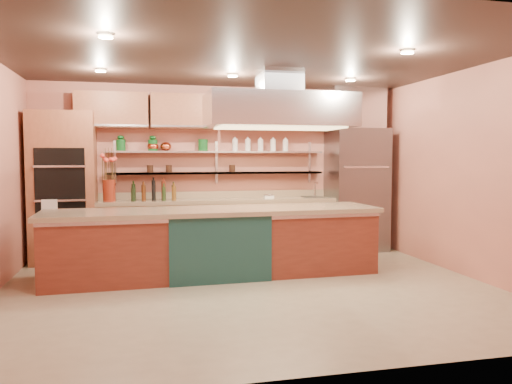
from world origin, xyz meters
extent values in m
cube|color=tan|center=(0.00, 0.00, -0.01)|extent=(6.00, 5.00, 0.02)
cube|color=black|center=(0.00, 0.00, 2.80)|extent=(6.00, 5.00, 0.02)
cube|color=#BD6E59|center=(0.00, 2.50, 1.40)|extent=(6.00, 0.04, 2.80)
cube|color=#BD6E59|center=(0.00, -2.50, 1.40)|extent=(6.00, 0.04, 2.80)
cube|color=#BD6E59|center=(3.00, 0.00, 1.40)|extent=(0.04, 5.00, 2.80)
cube|color=brown|center=(-2.45, 2.18, 1.15)|extent=(0.95, 0.64, 2.30)
cube|color=slate|center=(2.35, 2.14, 1.05)|extent=(0.95, 0.72, 2.10)
cube|color=tan|center=(-0.05, 2.20, 0.47)|extent=(3.84, 0.64, 0.93)
cube|color=silver|center=(-0.05, 2.37, 1.35)|extent=(3.60, 0.26, 0.03)
cube|color=silver|center=(-0.05, 2.37, 1.70)|extent=(3.60, 0.26, 0.03)
cube|color=brown|center=(0.00, 2.32, 2.35)|extent=(4.60, 0.36, 0.55)
cube|color=silver|center=(0.58, 0.79, 2.25)|extent=(2.00, 1.00, 0.45)
cube|color=#FFE5A5|center=(0.00, 0.20, 2.77)|extent=(4.00, 2.80, 0.02)
cube|color=maroon|center=(-0.32, 0.79, 0.46)|extent=(4.42, 1.08, 0.92)
cylinder|color=maroon|center=(-1.78, 2.15, 1.10)|extent=(0.22, 0.22, 0.33)
cube|color=black|center=(-1.10, 2.15, 1.05)|extent=(0.77, 0.35, 0.24)
cube|color=silver|center=(0.78, 2.15, 0.97)|extent=(0.19, 0.17, 0.09)
cylinder|color=silver|center=(1.62, 2.25, 1.05)|extent=(0.04, 0.04, 0.25)
ellipsoid|color=#B34A29|center=(-0.89, 2.37, 1.79)|extent=(0.23, 0.23, 0.14)
cylinder|color=#0E4418|center=(-0.29, 2.37, 1.81)|extent=(0.21, 0.21, 0.19)
camera|label=1|loc=(-1.28, -5.88, 1.61)|focal=35.00mm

